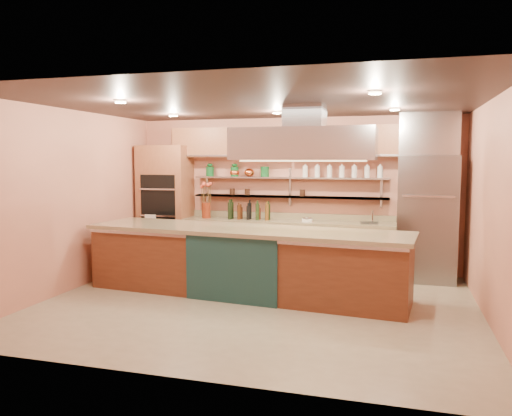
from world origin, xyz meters
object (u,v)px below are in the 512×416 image
(flower_vase, at_px, (206,210))
(green_canister, at_px, (265,172))
(copper_kettle, at_px, (249,172))
(island, at_px, (245,261))
(kitchen_scale, at_px, (307,219))
(refrigerator, at_px, (426,218))

(flower_vase, relative_size, green_canister, 1.56)
(flower_vase, height_order, copper_kettle, copper_kettle)
(copper_kettle, height_order, green_canister, green_canister)
(island, height_order, flower_vase, flower_vase)
(kitchen_scale, bearing_deg, green_canister, 153.35)
(kitchen_scale, bearing_deg, copper_kettle, 157.06)
(island, relative_size, kitchen_scale, 27.60)
(refrigerator, distance_m, copper_kettle, 3.26)
(refrigerator, bearing_deg, green_canister, 175.40)
(flower_vase, height_order, green_canister, green_canister)
(copper_kettle, bearing_deg, kitchen_scale, -10.83)
(green_canister, bearing_deg, copper_kettle, 180.00)
(copper_kettle, bearing_deg, flower_vase, -164.33)
(flower_vase, xyz_separation_m, kitchen_scale, (1.93, 0.00, -0.10))
(island, relative_size, green_canister, 25.62)
(kitchen_scale, bearing_deg, flower_vase, 167.89)
(flower_vase, distance_m, green_canister, 1.33)
(island, height_order, green_canister, green_canister)
(refrigerator, height_order, flower_vase, refrigerator)
(refrigerator, height_order, copper_kettle, refrigerator)
(copper_kettle, relative_size, green_canister, 1.01)
(refrigerator, height_order, island, refrigerator)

